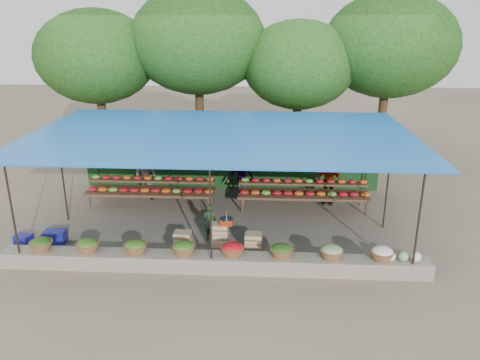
# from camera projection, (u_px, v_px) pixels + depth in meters

# --- Properties ---
(ground) EXTENTS (60.00, 60.00, 0.00)m
(ground) POSITION_uv_depth(u_px,v_px,m) (223.00, 224.00, 14.20)
(ground) COLOR #625A48
(ground) RESTS_ON ground
(stone_curb) EXTENTS (10.60, 0.55, 0.40)m
(stone_curb) POSITION_uv_depth(u_px,v_px,m) (212.00, 262.00, 11.55)
(stone_curb) COLOR gray
(stone_curb) RESTS_ON ground
(stall_canopy) EXTENTS (10.80, 6.60, 2.82)m
(stall_canopy) POSITION_uv_depth(u_px,v_px,m) (222.00, 137.00, 13.39)
(stall_canopy) COLOR black
(stall_canopy) RESTS_ON ground
(produce_baskets) EXTENTS (8.98, 0.58, 0.34)m
(produce_baskets) POSITION_uv_depth(u_px,v_px,m) (208.00, 249.00, 11.43)
(produce_baskets) COLOR brown
(produce_baskets) RESTS_ON stone_curb
(netting_backdrop) EXTENTS (10.60, 0.06, 2.50)m
(netting_backdrop) POSITION_uv_depth(u_px,v_px,m) (230.00, 155.00, 16.76)
(netting_backdrop) COLOR #17421F
(netting_backdrop) RESTS_ON ground
(tree_row) EXTENTS (16.51, 5.50, 7.12)m
(tree_row) POSITION_uv_depth(u_px,v_px,m) (248.00, 50.00, 18.37)
(tree_row) COLOR #311E12
(tree_row) RESTS_ON ground
(fruit_table_left) EXTENTS (4.21, 0.95, 0.93)m
(fruit_table_left) POSITION_uv_depth(u_px,v_px,m) (151.00, 188.00, 15.41)
(fruit_table_left) COLOR #48331C
(fruit_table_left) RESTS_ON ground
(fruit_table_right) EXTENTS (4.21, 0.95, 0.93)m
(fruit_table_right) POSITION_uv_depth(u_px,v_px,m) (303.00, 191.00, 15.14)
(fruit_table_right) COLOR #48331C
(fruit_table_right) RESTS_ON ground
(crate_counter) EXTENTS (2.36, 0.35, 0.77)m
(crate_counter) POSITION_uv_depth(u_px,v_px,m) (219.00, 240.00, 12.49)
(crate_counter) COLOR #9E7D5A
(crate_counter) RESTS_ON ground
(weighing_scale) EXTENTS (0.35, 0.35, 0.38)m
(weighing_scale) POSITION_uv_depth(u_px,v_px,m) (227.00, 221.00, 12.30)
(weighing_scale) COLOR red
(weighing_scale) RESTS_ON crate_counter
(vendor_seated) EXTENTS (0.44, 0.34, 1.06)m
(vendor_seated) POSITION_uv_depth(u_px,v_px,m) (210.00, 222.00, 13.03)
(vendor_seated) COLOR #1C3E1E
(vendor_seated) RESTS_ON ground
(customer_left) EXTENTS (1.01, 0.91, 1.71)m
(customer_left) POSITION_uv_depth(u_px,v_px,m) (146.00, 175.00, 15.87)
(customer_left) COLOR slate
(customer_left) RESTS_ON ground
(customer_mid) EXTENTS (1.01, 0.61, 1.52)m
(customer_mid) POSITION_uv_depth(u_px,v_px,m) (241.00, 175.00, 16.17)
(customer_mid) COLOR slate
(customer_mid) RESTS_ON ground
(customer_right) EXTENTS (0.94, 0.49, 1.54)m
(customer_right) POSITION_uv_depth(u_px,v_px,m) (328.00, 182.00, 15.48)
(customer_right) COLOR slate
(customer_right) RESTS_ON ground
(blue_crate_front) EXTENTS (0.50, 0.40, 0.27)m
(blue_crate_front) POSITION_uv_depth(u_px,v_px,m) (24.00, 239.00, 12.90)
(blue_crate_front) COLOR navy
(blue_crate_front) RESTS_ON ground
(blue_crate_back) EXTENTS (0.61, 0.46, 0.34)m
(blue_crate_back) POSITION_uv_depth(u_px,v_px,m) (55.00, 237.00, 12.97)
(blue_crate_back) COLOR navy
(blue_crate_back) RESTS_ON ground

